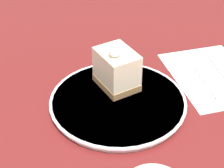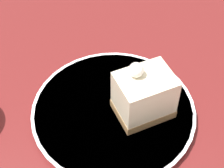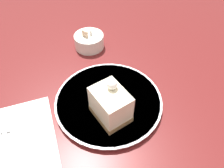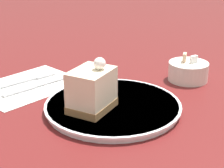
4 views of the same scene
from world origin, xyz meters
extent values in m
plane|color=#5B1919|center=(0.00, 0.00, 0.00)|extent=(4.00, 4.00, 0.00)
cylinder|color=white|center=(0.03, 0.00, 0.01)|extent=(0.27, 0.27, 0.02)
cylinder|color=white|center=(0.03, 0.00, 0.01)|extent=(0.28, 0.28, 0.00)
cube|color=olive|center=(0.01, -0.05, 0.02)|extent=(0.08, 0.10, 0.02)
cube|color=beige|center=(0.01, -0.05, 0.06)|extent=(0.08, 0.09, 0.07)
sphere|color=white|center=(0.02, -0.03, 0.11)|extent=(0.02, 0.02, 0.02)
cube|color=white|center=(-0.22, 0.00, 0.00)|extent=(0.22, 0.27, 0.00)
cube|color=silver|center=(-0.25, -0.02, 0.01)|extent=(0.04, 0.12, 0.00)
cube|color=silver|center=(-0.23, 0.07, 0.01)|extent=(0.04, 0.06, 0.00)
cube|color=silver|center=(-0.21, -0.04, 0.01)|extent=(0.03, 0.08, 0.00)
cube|color=silver|center=(-0.18, 0.04, 0.01)|extent=(0.03, 0.08, 0.00)
cylinder|color=silver|center=(0.09, 0.25, 0.02)|extent=(0.10, 0.10, 0.05)
cube|color=#D8B28C|center=(0.08, 0.25, 0.06)|extent=(0.01, 0.02, 0.02)
cube|color=white|center=(0.10, 0.25, 0.05)|extent=(0.02, 0.02, 0.02)
camera|label=1|loc=(0.30, 0.54, 0.50)|focal=60.00mm
camera|label=2|loc=(-0.34, 0.13, 0.53)|focal=60.00mm
camera|label=3|loc=(-0.15, -0.32, 0.47)|focal=35.00mm
camera|label=4|loc=(0.41, -0.59, 0.34)|focal=60.00mm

